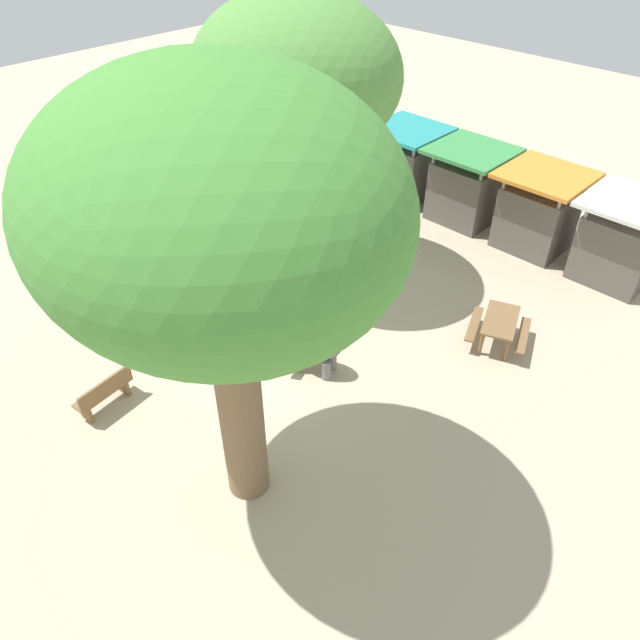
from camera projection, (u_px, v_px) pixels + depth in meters
name	position (u px, v px, depth m)	size (l,w,h in m)	color
ground_plane	(270.00, 357.00, 15.19)	(60.00, 60.00, 0.00)	#BAA88C
elephant	(308.00, 342.00, 14.38)	(1.81, 1.44, 1.27)	slate
person_handler	(203.00, 330.00, 14.55)	(0.34, 0.43, 1.62)	#3F3833
shade_tree_main	(296.00, 78.00, 14.91)	(5.53, 5.07, 7.68)	brown
shade_tree_secondary	(217.00, 215.00, 8.36)	(5.78, 5.30, 8.28)	brown
wooden_bench	(105.00, 392.00, 13.54)	(0.59, 1.44, 0.88)	brown
picnic_table_near	(499.00, 325.00, 15.25)	(1.94, 1.95, 0.78)	brown
picnic_table_far	(318.00, 296.00, 16.25)	(1.58, 1.56, 0.78)	olive
market_stall_teal	(405.00, 166.00, 21.50)	(2.50, 2.50, 2.52)	#59514C
market_stall_green	(466.00, 188.00, 20.08)	(2.50, 2.50, 2.52)	#59514C
market_stall_orange	(537.00, 215.00, 18.67)	(2.50, 2.50, 2.52)	#59514C
market_stall_white	(619.00, 245.00, 17.25)	(2.50, 2.50, 2.52)	#59514C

